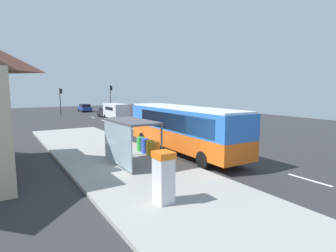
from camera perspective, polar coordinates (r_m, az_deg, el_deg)
name	(u,v)px	position (r m, az deg, el deg)	size (l,w,h in m)	color
ground_plane	(132,130)	(30.15, -7.61, -0.77)	(56.00, 92.00, 0.04)	#2D2D30
sidewalk_platform	(118,161)	(16.83, -10.39, -7.22)	(6.20, 30.00, 0.18)	#999993
lane_stripe_seg_0	(309,180)	(15.15, 27.46, -9.99)	(0.16, 2.20, 0.01)	silver
lane_stripe_seg_1	(234,158)	(18.05, 13.59, -6.56)	(0.16, 2.20, 0.01)	silver
lane_stripe_seg_2	(187,145)	(21.73, 4.10, -3.95)	(0.16, 2.20, 0.01)	silver
lane_stripe_seg_3	(156,136)	(25.85, -2.48, -2.06)	(0.16, 2.20, 0.01)	silver
lane_stripe_seg_4	(134,129)	(30.25, -7.18, -0.69)	(0.16, 2.20, 0.01)	silver
lane_stripe_seg_5	(117,124)	(34.80, -10.68, 0.34)	(0.16, 2.20, 0.01)	silver
lane_stripe_seg_6	(103,121)	(39.46, -13.36, 1.12)	(0.16, 2.20, 0.01)	silver
lane_stripe_seg_7	(93,117)	(44.20, -15.46, 1.73)	(0.16, 2.20, 0.01)	silver
bus	(182,127)	(18.64, 3.03, -0.15)	(2.73, 11.06, 3.21)	orange
white_van	(116,110)	(40.26, -10.91, 3.23)	(2.06, 5.21, 2.30)	silver
sedan_near	(85,108)	(56.21, -17.05, 3.70)	(1.89, 4.42, 1.52)	navy
sedan_far	(107,112)	(44.24, -12.75, 2.85)	(1.86, 4.41, 1.52)	black
ticket_machine	(164,177)	(10.26, -0.94, -10.55)	(0.66, 0.76, 1.94)	silver
recycling_bin_orange	(156,150)	(16.99, -2.60, -4.99)	(0.52, 0.52, 0.95)	orange
recycling_bin_yellow	(150,148)	(17.59, -3.73, -4.56)	(0.52, 0.52, 0.95)	yellow
recycling_bin_blue	(145,146)	(18.19, -4.79, -4.16)	(0.52, 0.52, 0.95)	blue
recycling_bin_green	(141,144)	(18.81, -5.78, -3.78)	(0.52, 0.52, 0.95)	green
traffic_light_near_side	(111,95)	(51.23, -11.86, 6.42)	(0.49, 0.28, 5.10)	#2D2D2D
traffic_light_far_side	(61,97)	(49.69, -21.55, 5.64)	(0.49, 0.28, 4.57)	#2D2D2D
bus_shelter	(126,131)	(15.23, -8.79, -1.03)	(1.80, 4.00, 2.50)	#4C4C51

